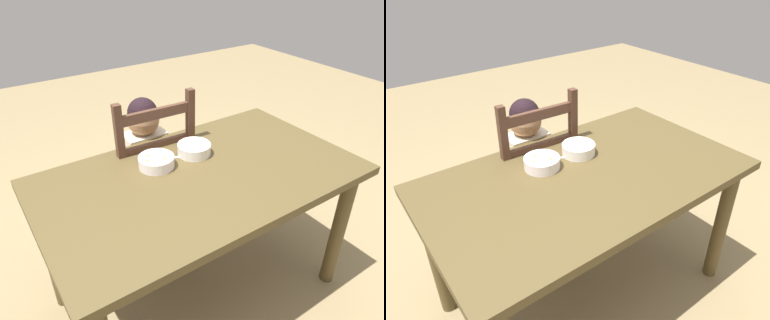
% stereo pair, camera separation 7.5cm
% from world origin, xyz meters
% --- Properties ---
extents(ground_plane, '(8.00, 8.00, 0.00)m').
position_xyz_m(ground_plane, '(0.00, 0.00, 0.00)').
color(ground_plane, '#8C7852').
extents(dining_table, '(1.42, 0.82, 0.75)m').
position_xyz_m(dining_table, '(0.00, 0.00, 0.64)').
color(dining_table, brown).
rests_on(dining_table, ground).
extents(dining_chair, '(0.44, 0.44, 1.01)m').
position_xyz_m(dining_chair, '(-0.03, 0.45, 0.47)').
color(dining_chair, '#4A2E21').
rests_on(dining_chair, ground).
extents(child_figure, '(0.32, 0.31, 0.95)m').
position_xyz_m(child_figure, '(-0.03, 0.45, 0.63)').
color(child_figure, beige).
rests_on(child_figure, ground).
extents(bowl_of_peas, '(0.16, 0.16, 0.06)m').
position_xyz_m(bowl_of_peas, '(0.07, 0.16, 0.78)').
color(bowl_of_peas, white).
rests_on(bowl_of_peas, dining_table).
extents(bowl_of_carrots, '(0.16, 0.16, 0.05)m').
position_xyz_m(bowl_of_carrots, '(-0.13, 0.16, 0.78)').
color(bowl_of_carrots, white).
rests_on(bowl_of_carrots, dining_table).
extents(spoon, '(0.13, 0.07, 0.01)m').
position_xyz_m(spoon, '(-0.07, 0.20, 0.75)').
color(spoon, silver).
rests_on(spoon, dining_table).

